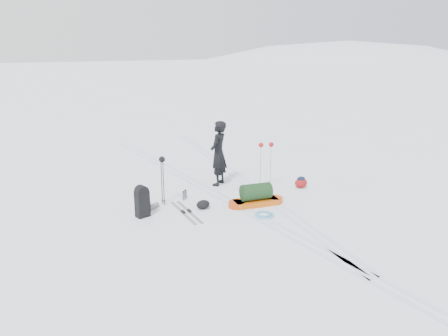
{
  "coord_description": "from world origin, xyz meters",
  "views": [
    {
      "loc": [
        -5.54,
        -9.96,
        4.24
      ],
      "look_at": [
        -0.08,
        0.13,
        0.95
      ],
      "focal_mm": 35.0,
      "sensor_mm": 36.0,
      "label": 1
    }
  ],
  "objects_px": {
    "expedition_rucksack": "(143,202)",
    "ski_poles_black": "(162,165)",
    "pulk_sled": "(256,197)",
    "skier": "(218,153)"
  },
  "relations": [
    {
      "from": "expedition_rucksack",
      "to": "ski_poles_black",
      "type": "bearing_deg",
      "value": 23.26
    },
    {
      "from": "pulk_sled",
      "to": "ski_poles_black",
      "type": "relative_size",
      "value": 1.2
    },
    {
      "from": "pulk_sled",
      "to": "skier",
      "type": "bearing_deg",
      "value": 100.53
    },
    {
      "from": "pulk_sled",
      "to": "expedition_rucksack",
      "type": "height_order",
      "value": "expedition_rucksack"
    },
    {
      "from": "expedition_rucksack",
      "to": "ski_poles_black",
      "type": "distance_m",
      "value": 1.16
    },
    {
      "from": "expedition_rucksack",
      "to": "ski_poles_black",
      "type": "xyz_separation_m",
      "value": [
        0.73,
        0.54,
        0.72
      ]
    },
    {
      "from": "pulk_sled",
      "to": "ski_poles_black",
      "type": "bearing_deg",
      "value": 159.27
    },
    {
      "from": "skier",
      "to": "pulk_sled",
      "type": "relative_size",
      "value": 1.24
    },
    {
      "from": "ski_poles_black",
      "to": "pulk_sled",
      "type": "bearing_deg",
      "value": -9.66
    },
    {
      "from": "skier",
      "to": "ski_poles_black",
      "type": "bearing_deg",
      "value": -19.46
    }
  ]
}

